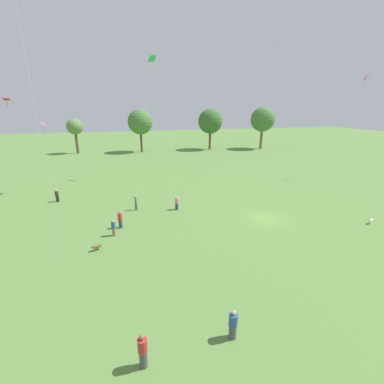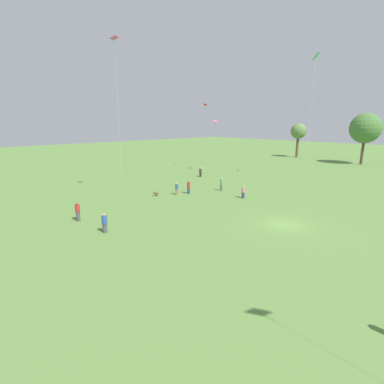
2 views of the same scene
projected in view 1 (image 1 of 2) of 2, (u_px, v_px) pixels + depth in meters
The scene contains 18 objects.
ground_plane at pixel (266, 219), 28.64m from camera, with size 240.00×240.00×0.00m, color #5B843D.
tree_0 at pixel (75, 127), 67.80m from camera, with size 4.13×4.13×9.13m.
tree_1 at pixel (140, 122), 69.63m from camera, with size 6.69×6.69×11.48m.
tree_2 at pixel (210, 121), 74.11m from camera, with size 6.99×6.99×11.57m.
tree_3 at pixel (263, 120), 75.30m from camera, with size 7.01×7.01×12.04m.
person_1 at pixel (57, 196), 33.58m from camera, with size 0.57×0.57×1.65m.
person_2 at pixel (177, 203), 30.97m from camera, with size 0.57×0.57×1.61m.
person_3 at pixel (136, 202), 30.80m from camera, with size 0.35×0.35×1.88m.
person_4 at pixel (143, 351), 11.99m from camera, with size 0.64×0.64×1.89m.
person_5 at pixel (114, 228), 24.60m from camera, with size 0.54×0.54×1.64m.
person_6 at pixel (233, 325), 13.55m from camera, with size 0.62×0.62×1.76m.
person_7 at pixel (120, 220), 26.19m from camera, with size 0.45×0.45×1.80m.
kite_0 at pixel (365, 82), 42.10m from camera, with size 1.08×1.20×16.94m.
kite_2 at pixel (44, 128), 35.48m from camera, with size 0.74×0.82×9.85m.
kite_5 at pixel (8, 105), 35.14m from camera, with size 0.92×0.89×13.03m.
kite_6 at pixel (152, 63), 40.94m from camera, with size 1.45×1.42×19.76m.
dog_0 at pixel (371, 220), 27.29m from camera, with size 0.72×0.40×0.53m.
dog_1 at pixel (96, 247), 22.14m from camera, with size 0.80×0.52×0.55m.
Camera 1 is at (-14.93, -23.15, 11.76)m, focal length 24.00 mm.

